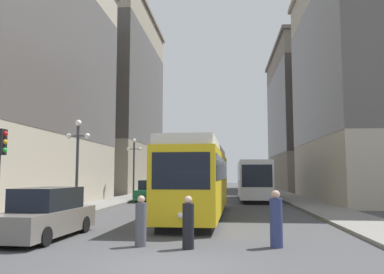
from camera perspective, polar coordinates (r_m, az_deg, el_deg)
name	(u,v)px	position (r m, az deg, el deg)	size (l,w,h in m)	color
ground_plane	(166,266)	(10.22, -3.88, -18.58)	(200.00, 200.00, 0.00)	#424244
sidewalk_left	(155,192)	(50.75, -5.56, -8.09)	(2.92, 120.00, 0.15)	gray
sidewalk_right	(276,192)	(50.28, 12.36, -8.01)	(2.92, 120.00, 0.15)	gray
streetcar	(199,178)	(21.29, 1.09, -6.13)	(3.04, 14.03, 3.89)	black
transit_bus	(253,179)	(35.65, 9.01, -6.10)	(2.76, 12.14, 3.45)	black
parked_car_left_near	(150,192)	(33.69, -6.21, -8.04)	(1.92, 4.80, 1.82)	black
parked_car_left_mid	(46,215)	(15.24, -20.83, -10.71)	(2.08, 5.01, 1.82)	black
pedestrian_crossing_near	(141,223)	(12.81, -7.59, -12.47)	(0.36, 0.36, 1.62)	#4C4C56
pedestrian_crossing_far	(188,224)	(12.28, -0.57, -12.79)	(0.37, 0.37, 1.63)	black
pedestrian_on_sidewalk	(276,221)	(12.79, 12.38, -12.03)	(0.40, 0.40, 1.80)	navy
traffic_light_near_left	(0,153)	(15.70, -26.62, -2.12)	(0.47, 0.36, 3.82)	#232328
lamp_post_left_near	(78,151)	(22.91, -16.62, -2.01)	(1.41, 0.36, 5.29)	#333338
lamp_post_left_far	(134,159)	(35.78, -8.61, -3.23)	(1.41, 0.36, 5.46)	#333338
building_left_midblock	(103,98)	(56.82, -13.07, 5.66)	(14.13, 23.28, 25.74)	gray
building_right_corner	(324,117)	(63.00, 19.05, 2.87)	(15.64, 22.20, 21.86)	slate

